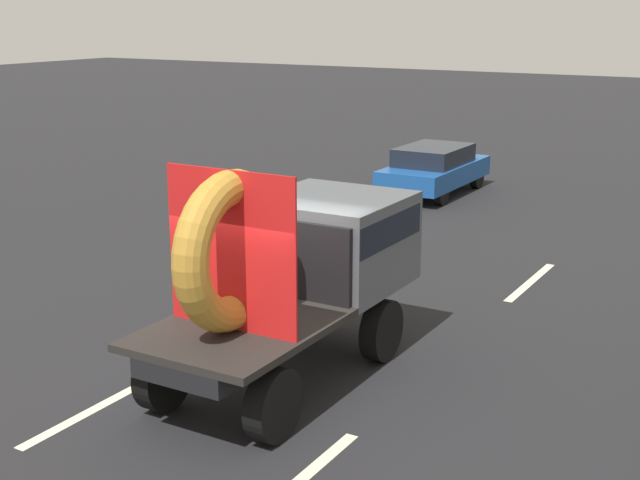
# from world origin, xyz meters

# --- Properties ---
(ground_plane) EXTENTS (120.00, 120.00, 0.00)m
(ground_plane) POSITION_xyz_m (0.00, 0.00, 0.00)
(ground_plane) COLOR black
(flatbed_truck) EXTENTS (2.02, 4.71, 3.17)m
(flatbed_truck) POSITION_xyz_m (0.32, 0.86, 1.60)
(flatbed_truck) COLOR black
(flatbed_truck) RESTS_ON ground_plane
(distant_sedan) EXTENTS (1.77, 4.13, 1.35)m
(distant_sedan) POSITION_xyz_m (-2.91, 13.13, 0.72)
(distant_sedan) COLOR black
(distant_sedan) RESTS_ON ground_plane
(lane_dash_left_near) EXTENTS (0.16, 2.90, 0.01)m
(lane_dash_left_near) POSITION_xyz_m (-1.29, -1.53, 0.00)
(lane_dash_left_near) COLOR beige
(lane_dash_left_near) RESTS_ON ground_plane
(lane_dash_left_far) EXTENTS (0.16, 2.52, 0.01)m
(lane_dash_left_far) POSITION_xyz_m (-1.29, 6.73, 0.00)
(lane_dash_left_far) COLOR beige
(lane_dash_left_far) RESTS_ON ground_plane
(lane_dash_right_far) EXTENTS (0.16, 2.69, 0.01)m
(lane_dash_right_far) POSITION_xyz_m (1.94, 6.49, 0.00)
(lane_dash_right_far) COLOR beige
(lane_dash_right_far) RESTS_ON ground_plane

